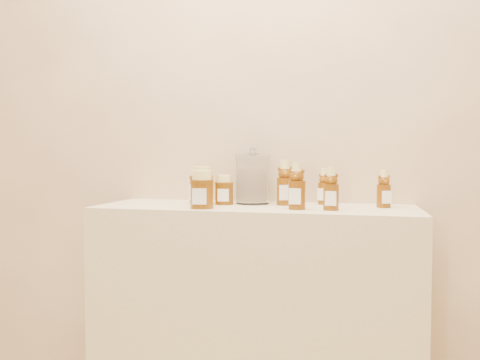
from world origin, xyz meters
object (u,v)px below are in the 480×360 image
(bear_bottle_back_left, at_px, (285,180))
(bear_bottle_front_left, at_px, (297,183))
(honey_jar_left, at_px, (201,185))
(glass_canister, at_px, (253,177))
(display_table, at_px, (254,323))

(bear_bottle_back_left, height_order, bear_bottle_front_left, bear_bottle_back_left)
(bear_bottle_back_left, distance_m, honey_jar_left, 0.33)
(bear_bottle_back_left, xyz_separation_m, bear_bottle_front_left, (0.06, -0.14, -0.00))
(bear_bottle_back_left, xyz_separation_m, honey_jar_left, (-0.33, -0.04, -0.02))
(bear_bottle_front_left, relative_size, glass_canister, 0.88)
(display_table, xyz_separation_m, bear_bottle_back_left, (0.10, 0.07, 0.55))
(display_table, relative_size, honey_jar_left, 8.07)
(display_table, relative_size, glass_canister, 5.56)
(display_table, distance_m, bear_bottle_front_left, 0.57)
(honey_jar_left, height_order, glass_canister, glass_canister)
(honey_jar_left, distance_m, glass_canister, 0.21)
(honey_jar_left, bearing_deg, bear_bottle_front_left, -0.72)
(bear_bottle_front_left, distance_m, honey_jar_left, 0.40)
(honey_jar_left, xyz_separation_m, glass_canister, (0.20, 0.06, 0.03))
(bear_bottle_front_left, xyz_separation_m, honey_jar_left, (-0.39, 0.10, -0.02))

